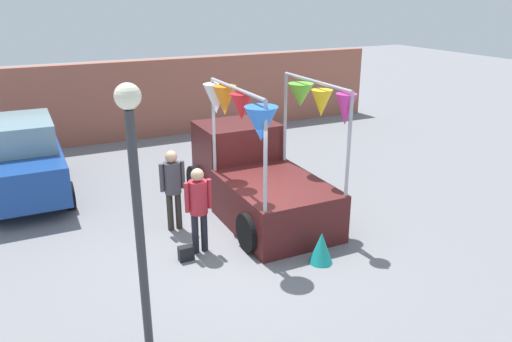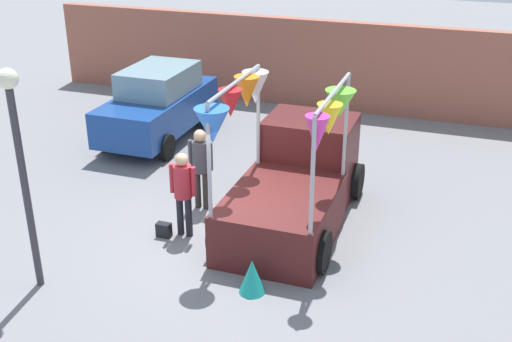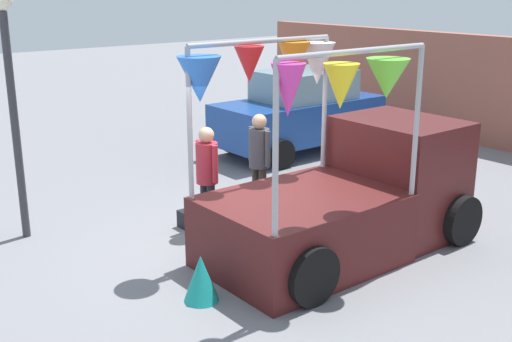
# 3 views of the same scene
# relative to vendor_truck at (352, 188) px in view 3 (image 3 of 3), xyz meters

# --- Properties ---
(ground_plane) EXTENTS (60.00, 60.00, 0.00)m
(ground_plane) POSITION_rel_vendor_truck_xyz_m (-0.92, -1.31, -0.91)
(ground_plane) COLOR slate
(vendor_truck) EXTENTS (2.53, 4.19, 3.04)m
(vendor_truck) POSITION_rel_vendor_truck_xyz_m (0.00, 0.00, 0.00)
(vendor_truck) COLOR #4C1919
(vendor_truck) RESTS_ON ground
(parked_car) EXTENTS (1.88, 4.00, 1.88)m
(parked_car) POSITION_rel_vendor_truck_xyz_m (-4.63, 3.16, 0.04)
(parked_car) COLOR navy
(parked_car) RESTS_ON ground
(person_customer) EXTENTS (0.53, 0.34, 1.69)m
(person_customer) POSITION_rel_vendor_truck_xyz_m (-1.79, -1.33, 0.11)
(person_customer) COLOR black
(person_customer) RESTS_ON ground
(person_vendor) EXTENTS (0.53, 0.34, 1.72)m
(person_vendor) POSITION_rel_vendor_truck_xyz_m (-1.94, -0.19, 0.14)
(person_vendor) COLOR #2D2823
(person_vendor) RESTS_ON ground
(handbag) EXTENTS (0.28, 0.16, 0.28)m
(handbag) POSITION_rel_vendor_truck_xyz_m (-2.14, -1.53, -0.77)
(handbag) COLOR black
(handbag) RESTS_ON ground
(street_lamp) EXTENTS (0.32, 0.32, 3.72)m
(street_lamp) POSITION_rel_vendor_truck_xyz_m (-3.38, -3.66, 1.54)
(street_lamp) COLOR #333338
(street_lamp) RESTS_ON ground
(folded_kite_bundle_teal) EXTENTS (0.61, 0.61, 0.60)m
(folded_kite_bundle_teal) POSITION_rel_vendor_truck_xyz_m (0.06, -2.70, -0.61)
(folded_kite_bundle_teal) COLOR teal
(folded_kite_bundle_teal) RESTS_ON ground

